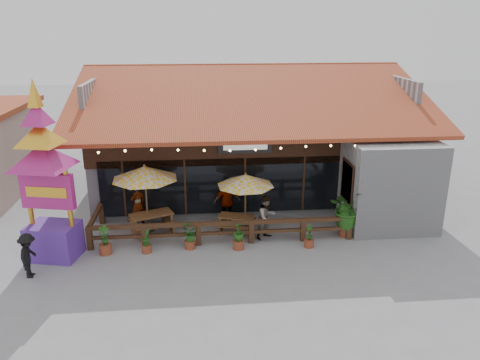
{
  "coord_description": "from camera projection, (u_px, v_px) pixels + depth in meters",
  "views": [
    {
      "loc": [
        -2.43,
        -16.57,
        7.96
      ],
      "look_at": [
        -0.74,
        1.5,
        1.87
      ],
      "focal_mm": 35.0,
      "sensor_mm": 36.0,
      "label": 1
    }
  ],
  "objects": [
    {
      "name": "ground",
      "position": [
        262.0,
        236.0,
        18.39
      ],
      "size": [
        100.0,
        100.0,
        0.0
      ],
      "primitive_type": "plane",
      "color": "gray",
      "rests_on": "ground"
    },
    {
      "name": "diner_b",
      "position": [
        267.0,
        217.0,
        18.01
      ],
      "size": [
        1.07,
        1.02,
        1.74
      ],
      "primitive_type": "imported",
      "rotation": [
        0.0,
        0.0,
        0.61
      ],
      "color": "#392012",
      "rests_on": "ground"
    },
    {
      "name": "umbrella_left",
      "position": [
        145.0,
        173.0,
        18.17
      ],
      "size": [
        3.31,
        3.31,
        2.79
      ],
      "color": "brown",
      "rests_on": "ground"
    },
    {
      "name": "diner_c",
      "position": [
        227.0,
        201.0,
        19.42
      ],
      "size": [
        1.12,
        0.5,
        1.88
      ],
      "primitive_type": "imported",
      "rotation": [
        0.0,
        0.0,
        3.18
      ],
      "color": "#392012",
      "rests_on": "ground"
    },
    {
      "name": "planter_a",
      "position": [
        105.0,
        242.0,
        16.87
      ],
      "size": [
        0.45,
        0.45,
        1.11
      ],
      "color": "brown",
      "rests_on": "ground"
    },
    {
      "name": "diner_a",
      "position": [
        138.0,
        204.0,
        19.24
      ],
      "size": [
        0.77,
        0.74,
        1.78
      ],
      "primitive_type": "imported",
      "rotation": [
        0.0,
        0.0,
        3.83
      ],
      "color": "#392012",
      "rests_on": "ground"
    },
    {
      "name": "planter_e",
      "position": [
        309.0,
        238.0,
        17.41
      ],
      "size": [
        0.37,
        0.37,
        0.9
      ],
      "color": "brown",
      "rests_on": "ground"
    },
    {
      "name": "picnic_table_right",
      "position": [
        237.0,
        221.0,
        18.72
      ],
      "size": [
        1.7,
        1.58,
        0.67
      ],
      "color": "brown",
      "rests_on": "ground"
    },
    {
      "name": "picnic_table_left",
      "position": [
        152.0,
        219.0,
        18.63
      ],
      "size": [
        2.07,
        1.94,
        0.8
      ],
      "color": "brown",
      "rests_on": "ground"
    },
    {
      "name": "planter_d",
      "position": [
        238.0,
        236.0,
        17.23
      ],
      "size": [
        0.53,
        0.53,
        1.05
      ],
      "color": "brown",
      "rests_on": "ground"
    },
    {
      "name": "thai_sign_tower",
      "position": [
        43.0,
        161.0,
        15.66
      ],
      "size": [
        3.01,
        3.01,
        6.8
      ],
      "color": "#542999",
      "rests_on": "ground"
    },
    {
      "name": "planter_b",
      "position": [
        146.0,
        242.0,
        16.99
      ],
      "size": [
        0.36,
        0.36,
        0.89
      ],
      "color": "brown",
      "rests_on": "ground"
    },
    {
      "name": "patio_railing",
      "position": [
        205.0,
        227.0,
        17.75
      ],
      "size": [
        10.0,
        2.6,
        0.92
      ],
      "color": "#402817",
      "rests_on": "ground"
    },
    {
      "name": "pedestrian",
      "position": [
        28.0,
        256.0,
        15.25
      ],
      "size": [
        0.57,
        0.99,
        1.53
      ],
      "primitive_type": "imported",
      "rotation": [
        0.0,
        0.0,
        1.58
      ],
      "color": "black",
      "rests_on": "ground"
    },
    {
      "name": "planter_c",
      "position": [
        189.0,
        235.0,
        17.25
      ],
      "size": [
        0.65,
        0.59,
        0.95
      ],
      "color": "brown",
      "rests_on": "ground"
    },
    {
      "name": "restaurant_building",
      "position": [
        250.0,
        142.0,
        23.95
      ],
      "size": [
        15.5,
        14.73,
        6.09
      ],
      "color": "silver",
      "rests_on": "ground"
    },
    {
      "name": "tropical_plant",
      "position": [
        347.0,
        210.0,
        18.11
      ],
      "size": [
        1.83,
        1.78,
        1.92
      ],
      "color": "brown",
      "rests_on": "ground"
    },
    {
      "name": "umbrella_right",
      "position": [
        246.0,
        180.0,
        18.29
      ],
      "size": [
        2.88,
        2.88,
        2.44
      ],
      "color": "brown",
      "rests_on": "ground"
    }
  ]
}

